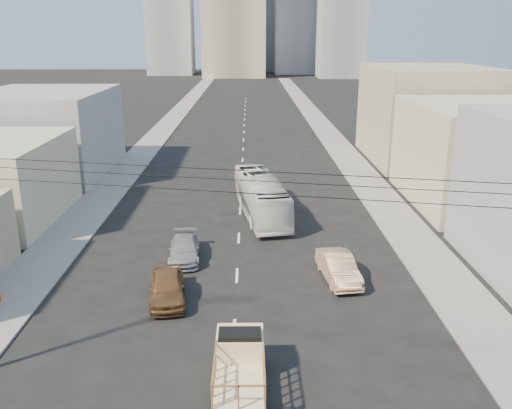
{
  "coord_description": "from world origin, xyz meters",
  "views": [
    {
      "loc": [
        0.73,
        -14.41,
        13.19
      ],
      "look_at": [
        1.13,
        16.44,
        3.5
      ],
      "focal_mm": 38.0,
      "sensor_mm": 36.0,
      "label": 1
    }
  ],
  "objects_px": {
    "city_bus": "(261,196)",
    "sedan_grey": "(184,249)",
    "flatbed_pickup": "(240,362)",
    "sedan_brown": "(167,287)",
    "sedan_tan": "(338,267)"
  },
  "relations": [
    {
      "from": "sedan_tan",
      "to": "sedan_grey",
      "type": "xyz_separation_m",
      "value": [
        -8.97,
        3.06,
        -0.1
      ]
    },
    {
      "from": "sedan_brown",
      "to": "sedan_grey",
      "type": "xyz_separation_m",
      "value": [
        0.27,
        5.43,
        -0.1
      ]
    },
    {
      "from": "flatbed_pickup",
      "to": "city_bus",
      "type": "xyz_separation_m",
      "value": [
        1.29,
        21.06,
        0.44
      ]
    },
    {
      "from": "flatbed_pickup",
      "to": "sedan_tan",
      "type": "distance_m",
      "value": 11.01
    },
    {
      "from": "sedan_brown",
      "to": "sedan_grey",
      "type": "distance_m",
      "value": 5.43
    },
    {
      "from": "city_bus",
      "to": "sedan_tan",
      "type": "xyz_separation_m",
      "value": [
        4.09,
        -11.45,
        -0.79
      ]
    },
    {
      "from": "sedan_grey",
      "to": "sedan_tan",
      "type": "bearing_deg",
      "value": -23.21
    },
    {
      "from": "flatbed_pickup",
      "to": "city_bus",
      "type": "height_order",
      "value": "city_bus"
    },
    {
      "from": "sedan_brown",
      "to": "sedan_tan",
      "type": "bearing_deg",
      "value": 6.1
    },
    {
      "from": "city_bus",
      "to": "sedan_brown",
      "type": "bearing_deg",
      "value": -119.4
    },
    {
      "from": "flatbed_pickup",
      "to": "sedan_brown",
      "type": "height_order",
      "value": "flatbed_pickup"
    },
    {
      "from": "flatbed_pickup",
      "to": "sedan_brown",
      "type": "xyz_separation_m",
      "value": [
        -3.86,
        7.24,
        -0.34
      ]
    },
    {
      "from": "city_bus",
      "to": "sedan_grey",
      "type": "xyz_separation_m",
      "value": [
        -4.87,
        -8.39,
        -0.88
      ]
    },
    {
      "from": "city_bus",
      "to": "sedan_brown",
      "type": "height_order",
      "value": "city_bus"
    },
    {
      "from": "flatbed_pickup",
      "to": "sedan_grey",
      "type": "height_order",
      "value": "flatbed_pickup"
    }
  ]
}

